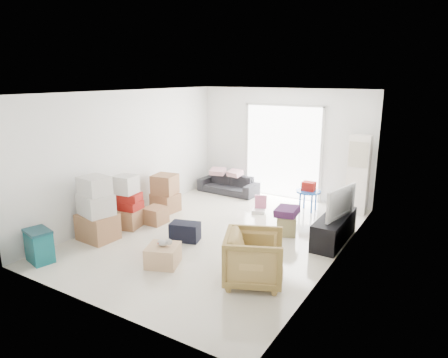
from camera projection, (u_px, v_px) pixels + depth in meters
room_shell at (219, 166)px, 7.43m from camera, size 4.98×6.48×3.18m
sliding_door at (283, 148)px, 9.92m from camera, size 2.10×0.04×2.33m
ac_tower at (358, 175)px, 8.76m from camera, size 0.45×0.30×1.75m
tv_console at (334, 229)px, 7.36m from camera, size 0.44×1.47×0.49m
television at (335, 213)px, 7.29m from camera, size 0.75×1.07×0.13m
sofa at (228, 181)px, 10.40m from camera, size 1.60×0.51×0.62m
pillow_left at (218, 167)px, 10.43m from camera, size 0.41×0.36×0.11m
pillow_right at (235, 168)px, 10.25m from camera, size 0.42×0.35×0.13m
armchair at (254, 256)px, 5.83m from camera, size 1.05×1.08×0.86m
storage_bins at (39, 246)px, 6.55m from camera, size 0.54×0.44×0.55m
box_stack_a at (97, 212)px, 7.37m from camera, size 0.71×0.63×1.21m
box_stack_b at (127, 205)px, 8.03m from camera, size 0.64×0.63×1.07m
box_stack_c at (165, 193)px, 8.99m from camera, size 0.60×0.56×0.84m
loose_box at (155, 215)px, 8.28m from camera, size 0.42×0.42×0.34m
duffel_bag at (185, 232)px, 7.42m from camera, size 0.60×0.46×0.34m
ottoman at (286, 225)px, 7.70m from camera, size 0.48×0.48×0.37m
blanket at (287, 213)px, 7.64m from camera, size 0.42×0.42×0.14m
kids_table at (308, 190)px, 8.98m from camera, size 0.55×0.55×0.68m
toy_walker at (259, 208)px, 8.97m from camera, size 0.36×0.34×0.38m
wood_crate at (163, 255)px, 6.46m from camera, size 0.64×0.64×0.33m
plush_bunny at (164, 243)px, 6.39m from camera, size 0.26×0.15×0.13m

